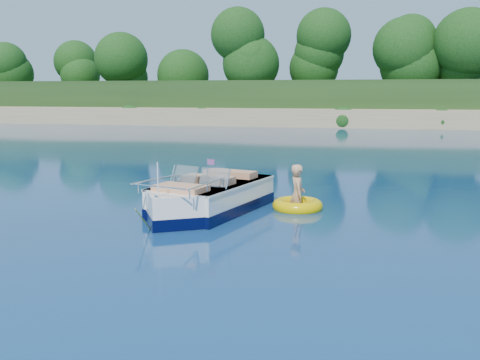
{
  "coord_description": "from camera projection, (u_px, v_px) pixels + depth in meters",
  "views": [
    {
      "loc": [
        1.11,
        -10.54,
        2.98
      ],
      "look_at": [
        -1.78,
        1.96,
        0.85
      ],
      "focal_mm": 40.0,
      "sensor_mm": 36.0,
      "label": 1
    }
  ],
  "objects": [
    {
      "name": "shoreline",
      "position": [
        356.0,
        107.0,
        72.0
      ],
      "size": [
        170.0,
        59.0,
        6.0
      ],
      "color": "#8C7051",
      "rests_on": "ground"
    },
    {
      "name": "treeline",
      "position": [
        354.0,
        63.0,
        49.37
      ],
      "size": [
        150.0,
        7.12,
        8.19
      ],
      "color": "black",
      "rests_on": "ground"
    },
    {
      "name": "ground",
      "position": [
        303.0,
        240.0,
        10.86
      ],
      "size": [
        160.0,
        160.0,
        0.0
      ],
      "primitive_type": "plane",
      "color": "#091F44",
      "rests_on": "ground"
    },
    {
      "name": "motorboat",
      "position": [
        206.0,
        200.0,
        13.16
      ],
      "size": [
        2.64,
        5.01,
        1.7
      ],
      "rotation": [
        0.0,
        0.0,
        -0.26
      ],
      "color": "white",
      "rests_on": "ground"
    },
    {
      "name": "tow_tube",
      "position": [
        298.0,
        206.0,
        13.69
      ],
      "size": [
        1.43,
        1.43,
        0.34
      ],
      "rotation": [
        0.0,
        0.0,
        -0.12
      ],
      "color": "#E1B400",
      "rests_on": "ground"
    },
    {
      "name": "boy",
      "position": [
        297.0,
        209.0,
        13.74
      ],
      "size": [
        0.64,
        0.95,
        1.72
      ],
      "primitive_type": "imported",
      "rotation": [
        0.0,
        -0.17,
        1.88
      ],
      "color": "tan",
      "rests_on": "ground"
    }
  ]
}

